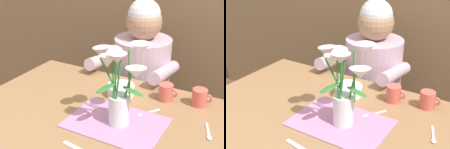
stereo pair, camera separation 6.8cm
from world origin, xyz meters
TOP-DOWN VIEW (x-y plane):
  - dining_table at (0.00, 0.00)m, footprint 1.20×0.80m
  - seated_person at (-0.07, 0.62)m, footprint 0.45×0.47m
  - striped_placemat at (0.09, -0.03)m, footprint 0.40×0.28m
  - flower_vase at (0.10, -0.02)m, footprint 0.25×0.23m
  - ceramic_bowl at (-0.01, 0.20)m, footprint 0.14×0.14m
  - tea_cup at (0.36, 0.29)m, footprint 0.09×0.07m
  - coffee_cup at (0.20, 0.27)m, footprint 0.09×0.07m
  - spoon_0 at (0.45, 0.08)m, footprint 0.05×0.12m
  - spoon_1 at (0.17, 0.10)m, footprint 0.08×0.11m

SIDE VIEW (x-z plane):
  - seated_person at x=-0.07m, z-range 0.00..1.13m
  - dining_table at x=0.00m, z-range 0.27..1.01m
  - striped_placemat at x=0.09m, z-range 0.74..0.74m
  - spoon_0 at x=0.45m, z-range 0.74..0.75m
  - spoon_1 at x=0.17m, z-range 0.74..0.75m
  - ceramic_bowl at x=-0.01m, z-range 0.74..0.80m
  - tea_cup at x=0.36m, z-range 0.74..0.82m
  - coffee_cup at x=0.20m, z-range 0.74..0.82m
  - flower_vase at x=0.10m, z-range 0.77..1.11m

